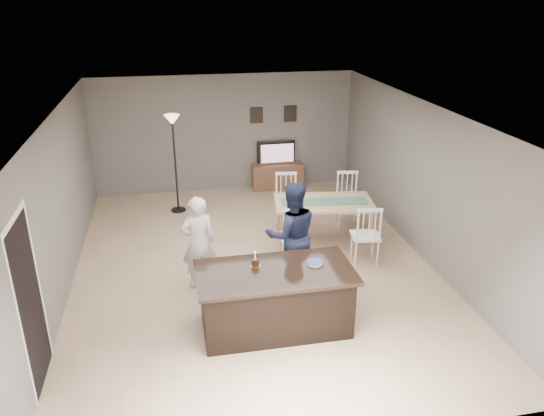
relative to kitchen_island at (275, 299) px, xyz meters
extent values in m
plane|color=tan|center=(0.00, 1.80, -0.45)|extent=(8.00, 8.00, 0.00)
plane|color=slate|center=(0.00, 5.80, 0.90)|extent=(6.00, 0.00, 6.00)
plane|color=slate|center=(0.00, -2.20, 0.90)|extent=(6.00, 0.00, 6.00)
plane|color=slate|center=(-3.00, 1.80, 0.90)|extent=(0.00, 8.00, 8.00)
plane|color=slate|center=(3.00, 1.80, 0.90)|extent=(0.00, 8.00, 8.00)
plane|color=white|center=(0.00, 1.80, 2.25)|extent=(8.00, 8.00, 0.00)
cube|color=black|center=(0.00, 0.00, -0.03)|extent=(2.00, 1.00, 0.85)
cube|color=black|center=(0.00, 0.00, 0.42)|extent=(2.15, 1.10, 0.05)
cube|color=brown|center=(1.20, 5.57, -0.15)|extent=(1.20, 0.40, 0.60)
imported|color=black|center=(1.20, 5.64, 0.41)|extent=(0.91, 0.12, 0.53)
plane|color=orange|center=(1.20, 5.56, 0.42)|extent=(0.78, 0.00, 0.78)
cube|color=black|center=(0.75, 5.78, 1.30)|extent=(0.30, 0.02, 0.38)
cube|color=black|center=(1.55, 5.78, 1.30)|extent=(0.30, 0.02, 0.38)
plane|color=black|center=(-2.99, -0.50, 0.60)|extent=(0.00, 2.10, 2.10)
plane|color=white|center=(-2.99, -0.50, 1.69)|extent=(0.00, 1.02, 1.02)
imported|color=silver|center=(-0.95, 1.35, 0.31)|extent=(0.62, 0.48, 1.53)
imported|color=#1B203C|center=(0.50, 1.11, 0.42)|extent=(0.85, 0.66, 1.75)
cylinder|color=gold|center=(-0.24, 0.18, 0.45)|extent=(0.15, 0.15, 0.00)
cylinder|color=#331B0D|center=(-0.24, 0.18, 0.50)|extent=(0.11, 0.11, 0.10)
cylinder|color=white|center=(-0.24, 0.18, 0.60)|extent=(0.02, 0.02, 0.11)
sphere|color=#FFBF4C|center=(-0.24, 0.18, 0.66)|extent=(0.02, 0.02, 0.02)
cylinder|color=white|center=(0.59, 0.09, 0.45)|extent=(0.22, 0.22, 0.01)
cylinder|color=white|center=(0.59, 0.09, 0.46)|extent=(0.22, 0.22, 0.01)
cylinder|color=white|center=(0.59, 0.09, 0.47)|extent=(0.22, 0.22, 0.01)
cylinder|color=#2E3E8F|center=(0.59, 0.09, 0.48)|extent=(0.23, 0.23, 0.00)
cube|color=tan|center=(1.42, 2.46, 0.36)|extent=(1.91, 1.25, 0.04)
cylinder|color=tan|center=(0.56, 2.16, -0.06)|extent=(0.07, 0.07, 0.79)
cylinder|color=tan|center=(2.27, 2.76, -0.06)|extent=(0.07, 0.07, 0.79)
cube|color=#447B60|center=(1.42, 2.46, 0.39)|extent=(1.61, 0.61, 0.01)
cube|color=white|center=(0.70, 1.77, 0.05)|extent=(0.53, 0.51, 0.04)
cylinder|color=white|center=(0.49, 1.62, -0.21)|extent=(0.04, 0.04, 0.48)
cylinder|color=white|center=(0.91, 1.92, -0.21)|extent=(0.04, 0.04, 0.48)
cube|color=white|center=(0.67, 1.57, 0.61)|extent=(0.43, 0.09, 0.06)
cube|color=white|center=(1.92, 1.60, 0.05)|extent=(0.53, 0.51, 0.04)
cylinder|color=white|center=(1.71, 1.45, -0.21)|extent=(0.04, 0.04, 0.48)
cylinder|color=white|center=(2.13, 1.75, -0.21)|extent=(0.04, 0.04, 0.48)
cube|color=white|center=(1.89, 1.40, 0.61)|extent=(0.43, 0.09, 0.06)
cube|color=white|center=(0.92, 3.32, 0.05)|extent=(0.53, 0.51, 0.04)
cylinder|color=white|center=(1.13, 3.47, -0.21)|extent=(0.04, 0.04, 0.48)
cylinder|color=white|center=(0.71, 3.17, -0.21)|extent=(0.04, 0.04, 0.48)
cube|color=white|center=(0.95, 3.52, 0.61)|extent=(0.43, 0.09, 0.06)
cube|color=white|center=(2.14, 3.15, 0.05)|extent=(0.53, 0.51, 0.04)
cylinder|color=white|center=(2.35, 3.30, -0.21)|extent=(0.04, 0.04, 0.48)
cylinder|color=white|center=(1.92, 3.00, -0.21)|extent=(0.04, 0.04, 0.48)
cube|color=white|center=(2.17, 3.35, 0.61)|extent=(0.43, 0.09, 0.06)
cylinder|color=black|center=(-1.19, 4.60, -0.44)|extent=(0.31, 0.31, 0.03)
cylinder|color=black|center=(-1.19, 4.60, 0.53)|extent=(0.04, 0.04, 1.93)
cone|color=#FED28C|center=(-1.19, 4.60, 1.54)|extent=(0.31, 0.31, 0.20)
camera|label=1|loc=(-1.28, -6.18, 3.96)|focal=35.00mm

